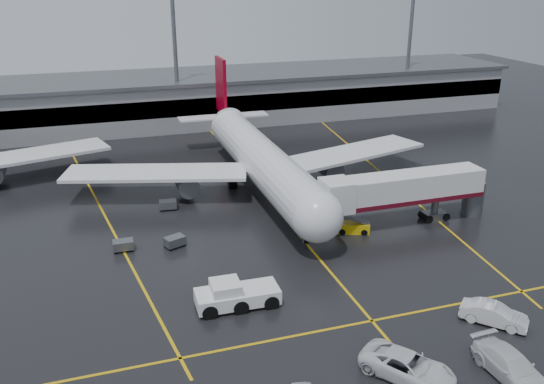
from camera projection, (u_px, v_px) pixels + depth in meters
name	position (u px, v px, depth m)	size (l,w,h in m)	color
ground	(283.00, 216.00, 65.44)	(220.00, 220.00, 0.00)	black
apron_line_centre	(283.00, 216.00, 65.44)	(0.25, 90.00, 0.02)	gold
apron_line_stop	(372.00, 321.00, 45.93)	(60.00, 0.25, 0.02)	gold
apron_line_left	(99.00, 205.00, 68.57)	(0.25, 70.00, 0.02)	gold
apron_line_right	(382.00, 173.00, 79.47)	(0.25, 70.00, 0.02)	gold
terminal	(200.00, 97.00, 106.38)	(122.00, 19.00, 8.60)	gray
light_mast_mid	(175.00, 46.00, 96.00)	(3.00, 1.20, 25.45)	#595B60
light_mast_right	(410.00, 37.00, 108.91)	(3.00, 1.20, 25.45)	#595B60
main_airliner	(259.00, 157.00, 72.51)	(48.80, 45.60, 14.10)	silver
jet_bridge	(404.00, 191.00, 62.10)	(19.90, 3.40, 6.05)	silver
pushback_tractor	(235.00, 295.00, 47.66)	(7.05, 3.16, 2.49)	silver
belt_loader	(353.00, 227.00, 61.35)	(3.79, 2.64, 2.21)	#C9A60B
service_van_a	(408.00, 367.00, 39.22)	(3.04, 6.60, 1.83)	silver
service_van_b	(512.00, 366.00, 39.21)	(2.59, 6.36, 1.85)	silver
service_van_c	(494.00, 314.00, 45.29)	(1.80, 5.16, 1.70)	silver
baggage_cart_a	(175.00, 241.00, 58.06)	(2.34, 1.94, 1.12)	#595B60
baggage_cart_b	(123.00, 245.00, 57.25)	(2.02, 1.34, 1.12)	#595B60
baggage_cart_c	(168.00, 204.00, 67.17)	(2.11, 1.48, 1.12)	#595B60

